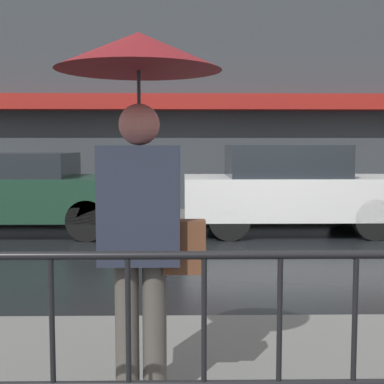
# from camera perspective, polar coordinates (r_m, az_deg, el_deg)

# --- Properties ---
(ground_plane) EXTENTS (80.00, 80.00, 0.00)m
(ground_plane) POSITION_cam_1_polar(r_m,az_deg,el_deg) (7.99, 9.13, -6.74)
(ground_plane) COLOR black
(sidewalk_far) EXTENTS (28.00, 1.74, 0.12)m
(sidewalk_far) POSITION_cam_1_polar(r_m,az_deg,el_deg) (11.86, 5.78, -2.58)
(sidewalk_far) COLOR #60605E
(sidewalk_far) RESTS_ON ground_plane
(lane_marking) EXTENTS (25.20, 0.12, 0.01)m
(lane_marking) POSITION_cam_1_polar(r_m,az_deg,el_deg) (7.99, 9.13, -6.71)
(lane_marking) COLOR gold
(lane_marking) RESTS_ON ground_plane
(building_storefront) EXTENTS (28.00, 0.85, 6.78)m
(building_storefront) POSITION_cam_1_polar(r_m,az_deg,el_deg) (12.87, 5.38, 12.70)
(building_storefront) COLOR #383D42
(building_storefront) RESTS_ON ground_plane
(pedestrian) EXTENTS (0.92, 0.92, 2.11)m
(pedestrian) POSITION_cam_1_polar(r_m,az_deg,el_deg) (2.99, -5.52, 6.54)
(pedestrian) COLOR #4C4742
(pedestrian) RESTS_ON sidewalk_near
(car_dark_green) EXTENTS (4.59, 1.88, 1.48)m
(car_dark_green) POSITION_cam_1_polar(r_m,az_deg,el_deg) (10.32, -18.38, 0.07)
(car_dark_green) COLOR #193828
(car_dark_green) RESTS_ON ground_plane
(car_white) EXTENTS (4.00, 1.83, 1.62)m
(car_white) POSITION_cam_1_polar(r_m,az_deg,el_deg) (10.04, 10.46, 0.38)
(car_white) COLOR silver
(car_white) RESTS_ON ground_plane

